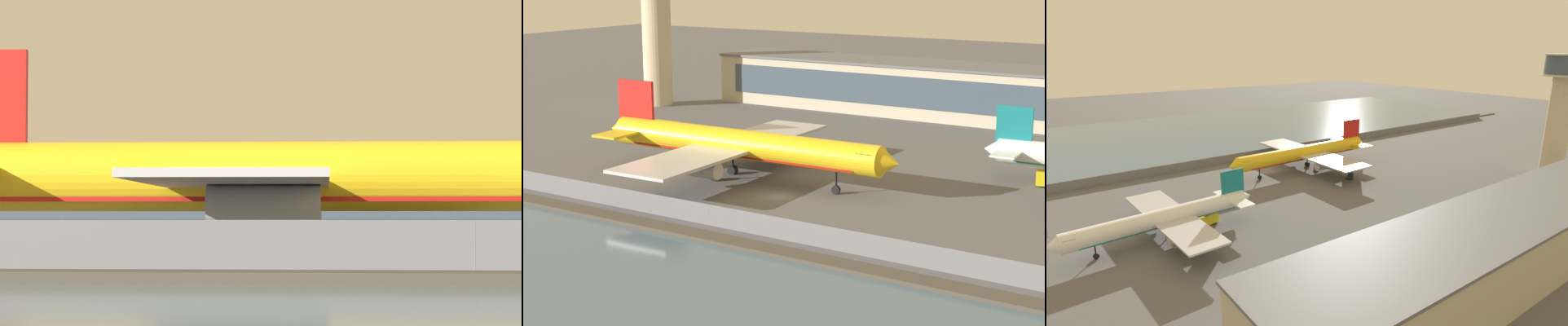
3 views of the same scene
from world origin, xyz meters
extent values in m
plane|color=#565659|center=(0.00, 0.00, 0.00)|extent=(500.00, 500.00, 0.00)
cube|color=slate|center=(0.00, -71.00, 0.00)|extent=(320.00, 98.00, 0.01)
cube|color=#474238|center=(0.00, -20.50, 0.25)|extent=(320.00, 3.00, 0.50)
cube|color=slate|center=(0.00, -16.00, 1.34)|extent=(280.00, 0.08, 2.67)
cylinder|color=slate|center=(-98.00, -16.00, 1.34)|extent=(0.10, 0.10, 2.67)
cylinder|color=slate|center=(0.00, -16.00, 1.34)|extent=(0.10, 0.10, 2.67)
cylinder|color=yellow|center=(-9.95, 5.01, 5.42)|extent=(45.61, 5.74, 4.42)
cone|color=yellow|center=(14.01, 5.70, 5.42)|extent=(2.99, 4.28, 4.20)
cone|color=yellow|center=(-33.91, 4.31, 5.42)|extent=(2.99, 4.06, 3.98)
cube|color=#232D3D|center=(10.97, 5.61, 5.97)|extent=(2.54, 3.83, 1.33)
cube|color=red|center=(-9.95, 5.01, 4.20)|extent=(38.76, 4.66, 0.80)
cube|color=#B7BABF|center=(-12.54, 15.85, 4.86)|extent=(10.64, 22.12, 0.44)
cube|color=#B7BABF|center=(-11.91, -5.98, 4.86)|extent=(10.64, 22.12, 0.44)
cylinder|color=#B7BABF|center=(-11.13, 14.15, 3.43)|extent=(6.44, 2.62, 2.43)
cylinder|color=#B7BABF|center=(-10.59, -4.19, 3.43)|extent=(6.44, 2.62, 2.43)
cube|color=red|center=(-29.96, 4.42, 9.84)|extent=(6.84, 0.73, 7.52)
cube|color=yellow|center=(-30.08, 8.43, 5.75)|extent=(4.78, 8.14, 0.35)
cube|color=yellow|center=(-29.84, 0.42, 5.75)|extent=(4.78, 8.14, 0.35)
cylinder|color=black|center=(5.97, 5.47, 1.91)|extent=(0.31, 0.31, 2.59)
cylinder|color=black|center=(5.97, 5.47, 0.62)|extent=(1.25, 0.52, 1.24)
cylinder|color=black|center=(-13.20, 7.23, 1.91)|extent=(0.35, 0.35, 2.59)
cylinder|color=black|center=(-13.20, 7.23, 0.62)|extent=(1.45, 1.04, 1.42)
cylinder|color=black|center=(-13.07, 2.59, 1.91)|extent=(0.35, 0.35, 2.59)
cylinder|color=black|center=(-13.07, 2.59, 0.62)|extent=(1.45, 1.04, 1.42)
cylinder|color=white|center=(39.94, 27.23, 4.49)|extent=(35.90, 5.83, 3.66)
cone|color=white|center=(58.78, 28.38, 4.49)|extent=(2.59, 3.62, 3.48)
cone|color=white|center=(21.10, 26.08, 4.49)|extent=(2.58, 3.44, 3.30)
cube|color=#232D3D|center=(56.35, 28.23, 4.95)|extent=(2.20, 3.23, 1.10)
cube|color=#14707A|center=(39.94, 27.23, 3.48)|extent=(30.50, 4.78, 0.66)
cube|color=#B7BABF|center=(37.63, 35.69, 4.03)|extent=(8.89, 17.60, 0.37)
cube|color=#B7BABF|center=(38.68, 18.56, 4.03)|extent=(8.89, 17.60, 0.37)
cylinder|color=#B7BABF|center=(38.79, 34.38, 2.84)|extent=(5.12, 2.32, 2.01)
cylinder|color=#B7BABF|center=(39.67, 20.00, 2.84)|extent=(5.12, 2.32, 2.01)
cube|color=#14707A|center=(24.24, 26.28, 8.15)|extent=(5.38, 0.77, 6.23)
cube|color=white|center=(24.05, 29.41, 4.76)|extent=(3.95, 6.50, 0.29)
cube|color=white|center=(24.44, 23.14, 4.76)|extent=(3.95, 6.50, 0.29)
cylinder|color=black|center=(52.43, 27.99, 1.58)|extent=(0.26, 0.26, 2.14)
cylinder|color=black|center=(52.43, 27.99, 0.51)|extent=(1.05, 0.46, 1.03)
cylinder|color=black|center=(37.33, 29.00, 1.58)|extent=(0.29, 0.29, 2.14)
cylinder|color=black|center=(37.33, 29.00, 0.51)|extent=(1.23, 0.89, 1.18)
cylinder|color=black|center=(37.56, 25.16, 1.58)|extent=(0.29, 0.29, 2.14)
cylinder|color=black|center=(37.56, 25.16, 0.51)|extent=(1.23, 0.89, 1.18)
cube|color=#1E2328|center=(-15.84, 20.10, 0.75)|extent=(3.41, 3.38, 1.11)
cube|color=#283847|center=(-16.13, 19.82, 1.55)|extent=(1.70, 1.70, 0.50)
cylinder|color=black|center=(-16.08, 18.92, 0.35)|extent=(0.65, 0.65, 0.70)
cylinder|color=black|center=(-17.03, 19.89, 0.35)|extent=(0.65, 0.65, 0.70)
cylinder|color=black|center=(-14.66, 20.31, 0.35)|extent=(0.65, 0.65, 0.70)
cylinder|color=black|center=(-15.61, 21.28, 0.35)|extent=(0.65, 0.65, 0.70)
cube|color=yellow|center=(30.70, 26.00, 1.27)|extent=(5.59, 3.56, 2.07)
cube|color=#283847|center=(28.96, 25.45, 1.66)|extent=(1.69, 2.25, 0.83)
cube|color=orange|center=(30.70, 26.00, 2.40)|extent=(0.79, 1.15, 0.16)
cylinder|color=black|center=(29.44, 24.63, 0.42)|extent=(0.87, 0.46, 0.84)
cylinder|color=black|center=(28.88, 26.40, 0.42)|extent=(0.87, 0.46, 0.84)
cylinder|color=black|center=(32.51, 25.60, 0.42)|extent=(0.87, 0.46, 0.84)
cylinder|color=black|center=(31.96, 27.37, 0.42)|extent=(0.87, 0.46, 0.84)
cylinder|color=#C6B793|center=(-66.80, 52.35, 14.44)|extent=(6.46, 6.46, 28.87)
cylinder|color=#C6B793|center=(-66.80, 52.35, 29.12)|extent=(12.28, 12.28, 0.50)
cube|color=#BCB299|center=(-6.77, 72.86, 5.29)|extent=(102.24, 16.75, 10.58)
cube|color=#3D4C5B|center=(-6.77, 64.41, 5.82)|extent=(94.07, 0.16, 6.35)
cube|color=#5B5E63|center=(-6.77, 72.86, 10.83)|extent=(102.84, 17.35, 0.50)
camera|label=1|loc=(-5.22, -72.95, 2.73)|focal=85.00mm
camera|label=2|loc=(63.64, -97.97, 31.82)|focal=60.00mm
camera|label=3|loc=(60.26, 103.49, 36.87)|focal=28.00mm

